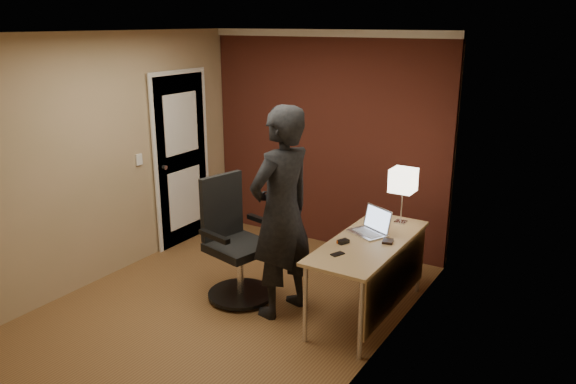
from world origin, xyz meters
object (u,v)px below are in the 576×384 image
(desk, at_px, (376,255))
(laptop, at_px, (372,226))
(office_chair, at_px, (235,247))
(desk_lamp, at_px, (403,181))
(phone, at_px, (337,254))
(person, at_px, (281,213))
(mouse, at_px, (343,242))
(wallet, at_px, (388,241))

(desk, distance_m, laptop, 0.29)
(office_chair, bearing_deg, desk_lamp, 34.73)
(phone, xyz_separation_m, person, (-0.60, 0.08, 0.23))
(mouse, height_order, office_chair, office_chair)
(desk, height_order, person, person)
(phone, xyz_separation_m, wallet, (0.26, 0.47, 0.01))
(laptop, xyz_separation_m, mouse, (-0.11, -0.36, -0.05))
(laptop, bearing_deg, mouse, -107.36)
(laptop, xyz_separation_m, office_chair, (-1.19, -0.52, -0.28))
(desk_lamp, bearing_deg, person, -129.74)
(laptop, xyz_separation_m, person, (-0.64, -0.53, 0.17))
(desk, distance_m, mouse, 0.33)
(mouse, bearing_deg, person, -139.13)
(office_chair, height_order, person, person)
(desk_lamp, height_order, laptop, desk_lamp)
(office_chair, bearing_deg, desk, 14.14)
(desk, relative_size, desk_lamp, 2.80)
(laptop, height_order, wallet, laptop)
(desk, xyz_separation_m, desk_lamp, (0.00, 0.58, 0.55))
(mouse, xyz_separation_m, wallet, (0.33, 0.22, -0.01))
(phone, height_order, office_chair, office_chair)
(desk_lamp, relative_size, phone, 4.65)
(laptop, bearing_deg, office_chair, -156.53)
(phone, height_order, person, person)
(wallet, bearing_deg, person, -155.55)
(desk_lamp, bearing_deg, laptop, -107.71)
(laptop, bearing_deg, phone, -94.12)
(mouse, relative_size, phone, 0.87)
(desk_lamp, height_order, office_chair, desk_lamp)
(laptop, xyz_separation_m, phone, (-0.04, -0.61, -0.06))
(mouse, xyz_separation_m, office_chair, (-1.07, -0.15, -0.23))
(desk_lamp, bearing_deg, phone, -99.59)
(wallet, xyz_separation_m, person, (-0.86, -0.39, 0.22))
(desk, relative_size, office_chair, 1.28)
(phone, bearing_deg, person, -166.03)
(laptop, bearing_deg, wallet, -33.98)
(mouse, distance_m, wallet, 0.39)
(desk_lamp, relative_size, wallet, 4.86)
(phone, height_order, wallet, wallet)
(laptop, distance_m, wallet, 0.26)
(wallet, bearing_deg, phone, -118.63)
(laptop, bearing_deg, desk_lamp, 72.29)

